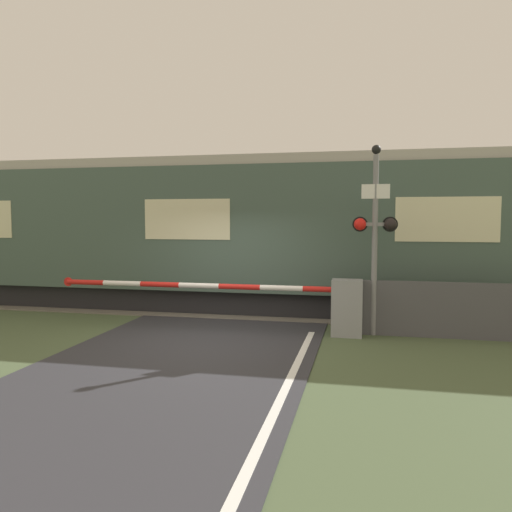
% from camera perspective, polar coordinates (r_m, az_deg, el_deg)
% --- Properties ---
extents(ground_plane, '(80.00, 80.00, 0.00)m').
position_cam_1_polar(ground_plane, '(9.75, -5.74, -9.52)').
color(ground_plane, '#475638').
extents(track_bed, '(36.00, 3.20, 0.13)m').
position_cam_1_polar(track_bed, '(13.06, -0.95, -5.86)').
color(track_bed, '#666056').
rests_on(track_bed, ground_plane).
extents(train, '(21.06, 2.73, 3.81)m').
position_cam_1_polar(train, '(13.17, -5.85, 2.65)').
color(train, black).
rests_on(train, ground_plane).
extents(crossing_barrier, '(6.55, 0.44, 1.12)m').
position_cam_1_polar(crossing_barrier, '(10.11, 6.82, -5.35)').
color(crossing_barrier, gray).
rests_on(crossing_barrier, ground_plane).
extents(signal_post, '(0.88, 0.26, 3.76)m').
position_cam_1_polar(signal_post, '(10.11, 13.44, 3.09)').
color(signal_post, gray).
rests_on(signal_post, ground_plane).
extents(roadside_fence, '(4.22, 0.06, 1.10)m').
position_cam_1_polar(roadside_fence, '(10.37, 20.47, -5.83)').
color(roadside_fence, '#4C4C51').
rests_on(roadside_fence, ground_plane).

